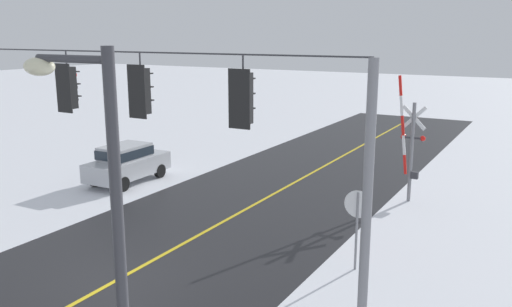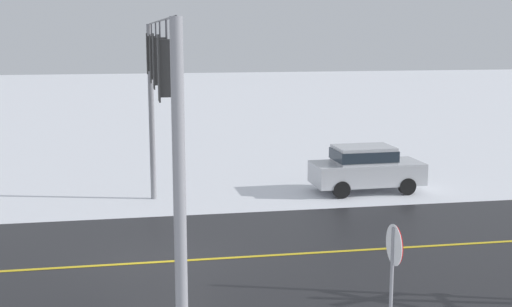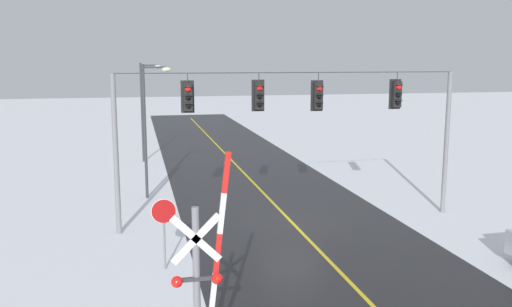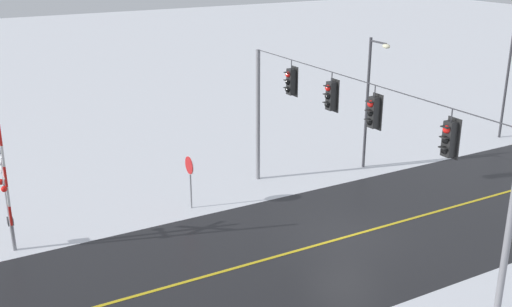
# 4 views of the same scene
# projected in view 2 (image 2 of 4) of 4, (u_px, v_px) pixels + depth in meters

# --- Properties ---
(ground_plane) EXTENTS (160.00, 160.00, 0.00)m
(ground_plane) POSITION_uv_depth(u_px,v_px,m) (163.00, 262.00, 18.01)
(ground_plane) COLOR white
(signal_span) EXTENTS (14.20, 0.47, 6.22)m
(signal_span) POSITION_uv_depth(u_px,v_px,m) (160.00, 95.00, 17.24)
(signal_span) COLOR gray
(signal_span) RESTS_ON ground
(stop_sign) EXTENTS (0.80, 0.09, 2.35)m
(stop_sign) POSITION_uv_depth(u_px,v_px,m) (394.00, 257.00, 13.17)
(stop_sign) COLOR gray
(stop_sign) RESTS_ON ground
(parked_car_silver) EXTENTS (1.92, 4.24, 1.74)m
(parked_car_silver) POSITION_uv_depth(u_px,v_px,m) (366.00, 167.00, 25.69)
(parked_car_silver) COLOR #B7BABF
(parked_car_silver) RESTS_ON ground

